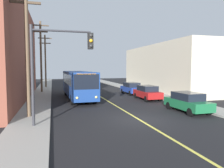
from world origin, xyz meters
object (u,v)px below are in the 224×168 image
(parked_car_green, at_px, (187,102))
(fire_hydrant, at_px, (190,100))
(traffic_signal_left_corner, at_px, (59,57))
(utility_pole_far, at_px, (45,58))
(parked_car_red, at_px, (147,92))
(utility_pole_mid, at_px, (41,53))
(city_bus, at_px, (78,83))
(parked_car_blue, at_px, (132,88))
(utility_pole_near, at_px, (27,43))

(parked_car_green, distance_m, fire_hydrant, 3.22)
(traffic_signal_left_corner, bearing_deg, parked_car_green, 8.98)
(utility_pole_far, distance_m, traffic_signal_left_corner, 27.50)
(parked_car_red, relative_size, fire_hydrant, 5.26)
(utility_pole_mid, bearing_deg, city_bus, -58.97)
(utility_pole_far, bearing_deg, traffic_signal_left_corner, -86.72)
(city_bus, height_order, utility_pole_mid, utility_pole_mid)
(parked_car_green, height_order, traffic_signal_left_corner, traffic_signal_left_corner)
(utility_pole_mid, xyz_separation_m, traffic_signal_left_corner, (1.94, -19.36, -1.45))
(city_bus, distance_m, traffic_signal_left_corner, 12.50)
(utility_pole_far, bearing_deg, parked_car_blue, -48.05)
(parked_car_blue, height_order, traffic_signal_left_corner, traffic_signal_left_corner)
(parked_car_red, bearing_deg, parked_car_blue, 88.25)
(utility_pole_far, bearing_deg, parked_car_red, -58.05)
(parked_car_green, distance_m, traffic_signal_left_corner, 10.94)
(parked_car_green, xyz_separation_m, parked_car_blue, (-0.06, 12.72, 0.00))
(city_bus, distance_m, utility_pole_mid, 9.45)
(traffic_signal_left_corner, height_order, fire_hydrant, traffic_signal_left_corner)
(city_bus, height_order, fire_hydrant, city_bus)
(city_bus, height_order, traffic_signal_left_corner, traffic_signal_left_corner)
(parked_car_red, relative_size, parked_car_blue, 1.00)
(utility_pole_near, relative_size, fire_hydrant, 11.29)
(utility_pole_mid, relative_size, utility_pole_far, 1.08)
(fire_hydrant, bearing_deg, utility_pole_far, 120.69)
(utility_pole_near, bearing_deg, city_bus, 63.86)
(city_bus, height_order, parked_car_blue, city_bus)
(utility_pole_mid, bearing_deg, utility_pole_far, 87.41)
(parked_car_red, xyz_separation_m, utility_pole_mid, (-11.96, 10.52, 4.91))
(parked_car_red, bearing_deg, fire_hydrant, -64.61)
(parked_car_green, distance_m, utility_pole_far, 28.75)
(utility_pole_near, bearing_deg, parked_car_green, -5.06)
(city_bus, xyz_separation_m, parked_car_red, (7.53, -3.16, -0.98))
(utility_pole_mid, xyz_separation_m, utility_pole_far, (0.37, 8.07, -0.38))
(city_bus, distance_m, utility_pole_far, 16.35)
(parked_car_green, relative_size, utility_pole_mid, 0.43)
(parked_car_green, distance_m, parked_car_blue, 12.72)
(utility_pole_far, bearing_deg, city_bus, -75.25)
(parked_car_green, height_order, utility_pole_near, utility_pole_near)
(city_bus, xyz_separation_m, utility_pole_far, (-4.06, 15.44, 3.55))
(utility_pole_near, relative_size, utility_pole_mid, 0.93)
(city_bus, bearing_deg, traffic_signal_left_corner, -101.72)
(fire_hydrant, bearing_deg, parked_car_red, 115.39)
(utility_pole_near, distance_m, utility_pole_mid, 16.65)
(utility_pole_mid, bearing_deg, traffic_signal_left_corner, -84.28)
(traffic_signal_left_corner, bearing_deg, city_bus, 78.28)
(parked_car_green, xyz_separation_m, parked_car_red, (-0.23, 7.22, 0.00))
(city_bus, relative_size, utility_pole_near, 1.29)
(parked_car_red, distance_m, traffic_signal_left_corner, 13.81)
(city_bus, relative_size, parked_car_red, 2.76)
(parked_car_blue, height_order, utility_pole_far, utility_pole_far)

